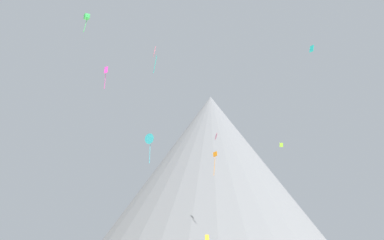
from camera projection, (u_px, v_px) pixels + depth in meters
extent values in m
cone|color=slate|center=(212.00, 181.00, 116.12)|extent=(87.36, 87.36, 51.73)
cone|color=slate|center=(179.00, 221.00, 106.50)|extent=(44.73, 44.73, 28.15)
cone|color=slate|center=(230.00, 207.00, 119.96)|extent=(35.71, 35.71, 38.72)
cone|color=pink|center=(217.00, 137.00, 75.52)|extent=(0.70, 1.46, 1.41)
cube|color=orange|center=(215.00, 154.00, 86.18)|extent=(0.84, 0.92, 1.18)
cylinder|color=orange|center=(214.00, 166.00, 85.32)|extent=(0.41, 0.57, 4.05)
cube|color=gold|center=(207.00, 239.00, 73.74)|extent=(0.74, 0.21, 1.48)
cube|color=#D1339E|center=(106.00, 70.00, 66.60)|extent=(0.61, 0.67, 1.43)
cylinder|color=#D1339E|center=(105.00, 81.00, 65.91)|extent=(0.08, 0.24, 2.68)
cube|color=teal|center=(312.00, 49.00, 75.14)|extent=(0.94, 0.91, 1.53)
cube|color=green|center=(87.00, 18.00, 60.46)|extent=(1.00, 0.99, 0.39)
cube|color=green|center=(87.00, 16.00, 60.58)|extent=(1.00, 0.99, 0.39)
cylinder|color=green|center=(85.00, 26.00, 60.00)|extent=(0.30, 0.40, 2.38)
cone|color=#33BCDB|center=(150.00, 139.00, 80.66)|extent=(2.01, 1.42, 2.10)
cylinder|color=#33BCDB|center=(150.00, 154.00, 79.65)|extent=(0.09, 0.28, 3.95)
cube|color=#E5668C|center=(155.00, 51.00, 68.31)|extent=(0.47, 1.23, 1.62)
cylinder|color=teal|center=(155.00, 64.00, 67.53)|extent=(0.54, 0.16, 3.20)
cube|color=#8CD133|center=(281.00, 145.00, 76.09)|extent=(0.70, 0.13, 0.83)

